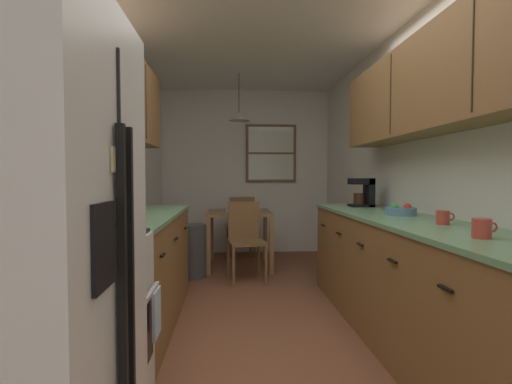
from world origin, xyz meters
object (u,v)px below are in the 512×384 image
Objects in this scene: dining_table at (239,220)px; mug_spare at (482,228)px; storage_canister at (103,212)px; table_serving_bowl at (232,209)px; mug_by_coffeemaker at (443,217)px; trash_bin at (193,251)px; fruit_bowl at (401,211)px; stove_range at (74,332)px; dining_chair_far at (241,223)px; coffee_maker at (364,192)px; microwave_over_range at (43,78)px; dining_chair_near at (245,237)px.

mug_spare reaches higher than dining_table.
storage_canister is 2.83m from table_serving_bowl.
mug_by_coffeemaker is (1.19, -2.76, 0.32)m from dining_table.
fruit_bowl is (1.75, -1.70, 0.62)m from trash_bin.
stove_range is 8.86× the size of mug_spare.
fruit_bowl is (1.18, -2.19, 0.32)m from dining_table.
trash_bin is at bearing -136.24° from table_serving_bowl.
stove_range reaches higher than dining_chair_far.
dining_table is at bearing 131.71° from coffee_maker.
mug_spare is (1.94, -0.53, -0.04)m from storage_canister.
storage_canister is 1.54× the size of mug_by_coffeemaker.
coffee_maker reaches higher than trash_bin.
fruit_bowl is 1.32× the size of table_serving_bowl.
microwave_over_range is 3.25× the size of table_serving_bowl.
stove_range is 2.75m from trash_bin.
dining_chair_far is 3.55m from storage_canister.
stove_range is at bearing -96.17° from trash_bin.
table_serving_bowl is (0.48, 0.46, 0.45)m from trash_bin.
fruit_bowl is (2.05, 0.56, -0.05)m from storage_canister.
coffee_maker is at bearing 86.50° from mug_spare.
microwave_over_range is at bearing -105.52° from table_serving_bowl.
microwave_over_range reaches higher than dining_chair_far.
dining_table is 0.81m from trash_bin.
stove_range is 1.94× the size of microwave_over_range.
microwave_over_range is 3.00m from dining_chair_near.
trash_bin is 2.25× the size of coffee_maker.
table_serving_bowl reaches higher than dining_table.
mug_by_coffeemaker reaches higher than table_serving_bowl.
coffee_maker is at bearing 88.96° from fruit_bowl.
microwave_over_range is 4.86× the size of mug_by_coffeemaker.
storage_canister is at bearing -105.93° from table_serving_bowl.
dining_chair_far is (0.91, 3.86, 0.03)m from stove_range.
dining_table is 3.80× the size of fruit_bowl.
stove_range is 2.84m from coffee_maker.
storage_canister is (0.11, 0.46, -0.65)m from microwave_over_range.
stove_range reaches higher than storage_canister.
mug_by_coffeemaker is at bearing -71.51° from dining_chair_far.
table_serving_bowl reaches higher than trash_bin.
dining_chair_far is 4.99× the size of storage_canister.
stove_range is at bearing -137.70° from coffee_maker.
mug_by_coffeemaker is 0.67× the size of table_serving_bowl.
coffee_maker is 1.42m from mug_by_coffeemaker.
fruit_bowl is (-0.02, -0.85, -0.11)m from coffee_maker.
fruit_bowl is (2.04, 1.02, 0.46)m from stove_range.
dining_chair_far is at bearing 85.75° from dining_table.
mug_by_coffeemaker reaches higher than dining_table.
fruit_bowl is at bearing 90.57° from mug_by_coffeemaker.
trash_bin is 5.40× the size of mug_by_coffeemaker.
mug_by_coffeemaker is at bearing -89.43° from fruit_bowl.
dining_chair_near is 7.25× the size of mug_spare.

